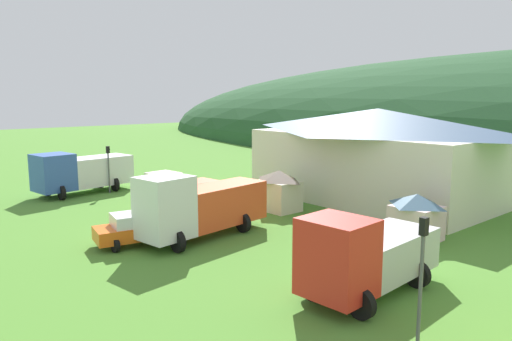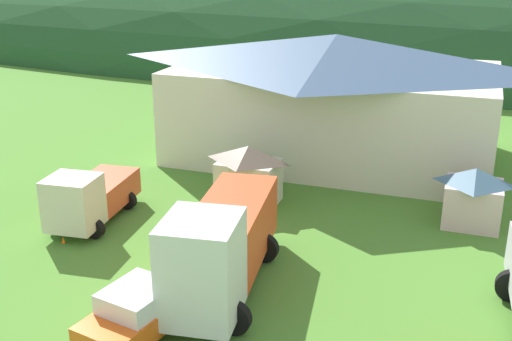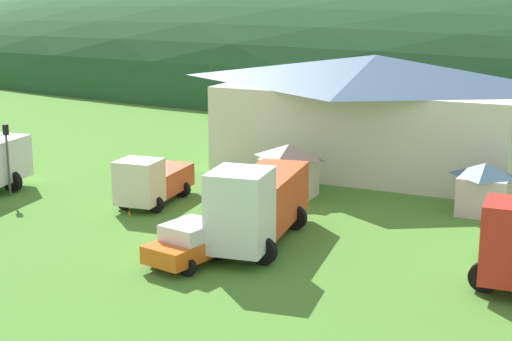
% 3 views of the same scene
% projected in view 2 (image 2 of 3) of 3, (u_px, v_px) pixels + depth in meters
% --- Properties ---
extents(ground_plane, '(200.00, 200.00, 0.00)m').
position_uv_depth(ground_plane, '(207.00, 279.00, 22.18)').
color(ground_plane, '#4C842D').
extents(forested_hill_backdrop, '(173.00, 60.00, 28.13)m').
position_uv_depth(forested_hill_backdrop, '(409.00, 46.00, 74.92)').
color(forested_hill_backdrop, '#234C28').
rests_on(forested_hill_backdrop, ground).
extents(depot_building, '(18.23, 10.93, 6.77)m').
position_uv_depth(depot_building, '(334.00, 95.00, 34.21)').
color(depot_building, silver).
rests_on(depot_building, ground).
extents(play_shed_cream, '(2.86, 2.20, 2.75)m').
position_uv_depth(play_shed_cream, '(249.00, 174.00, 28.33)').
color(play_shed_cream, beige).
rests_on(play_shed_cream, ground).
extents(play_shed_pink, '(2.47, 2.34, 2.51)m').
position_uv_depth(play_shed_pink, '(473.00, 196.00, 26.16)').
color(play_shed_pink, beige).
rests_on(play_shed_pink, ground).
extents(light_truck_cream, '(2.78, 5.37, 2.53)m').
position_uv_depth(light_truck_cream, '(89.00, 197.00, 26.23)').
color(light_truck_cream, beige).
rests_on(light_truck_cream, ground).
extents(heavy_rig_white, '(3.65, 8.11, 3.71)m').
position_uv_depth(heavy_rig_white, '(221.00, 244.00, 20.69)').
color(heavy_rig_white, white).
rests_on(heavy_rig_white, ground).
extents(service_pickup_orange, '(2.90, 5.22, 1.66)m').
position_uv_depth(service_pickup_orange, '(149.00, 306.00, 18.99)').
color(service_pickup_orange, orange).
rests_on(service_pickup_orange, ground).
extents(traffic_cone_near_pickup, '(0.36, 0.36, 0.49)m').
position_uv_depth(traffic_cone_near_pickup, '(64.00, 243.00, 24.90)').
color(traffic_cone_near_pickup, orange).
rests_on(traffic_cone_near_pickup, ground).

